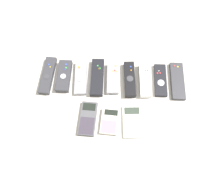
# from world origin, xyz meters

# --- Properties ---
(ground_plane) EXTENTS (3.00, 3.00, 0.00)m
(ground_plane) POSITION_xyz_m (0.00, 0.00, 0.00)
(ground_plane) COLOR beige
(remote_0) EXTENTS (0.06, 0.19, 0.02)m
(remote_0) POSITION_xyz_m (-0.30, 0.11, 0.01)
(remote_0) COLOR #333338
(remote_0) RESTS_ON ground_plane
(remote_1) EXTENTS (0.06, 0.16, 0.03)m
(remote_1) POSITION_xyz_m (-0.23, 0.11, 0.01)
(remote_1) COLOR #333338
(remote_1) RESTS_ON ground_plane
(remote_2) EXTENTS (0.06, 0.17, 0.02)m
(remote_2) POSITION_xyz_m (-0.15, 0.11, 0.01)
(remote_2) COLOR gray
(remote_2) RESTS_ON ground_plane
(remote_3) EXTENTS (0.06, 0.18, 0.03)m
(remote_3) POSITION_xyz_m (-0.07, 0.11, 0.01)
(remote_3) COLOR black
(remote_3) RESTS_ON ground_plane
(remote_4) EXTENTS (0.06, 0.15, 0.02)m
(remote_4) POSITION_xyz_m (0.00, 0.11, 0.01)
(remote_4) COLOR gray
(remote_4) RESTS_ON ground_plane
(remote_5) EXTENTS (0.06, 0.17, 0.03)m
(remote_5) POSITION_xyz_m (0.08, 0.11, 0.01)
(remote_5) COLOR black
(remote_5) RESTS_ON ground_plane
(remote_6) EXTENTS (0.05, 0.17, 0.03)m
(remote_6) POSITION_xyz_m (0.15, 0.10, 0.01)
(remote_6) COLOR white
(remote_6) RESTS_ON ground_plane
(remote_7) EXTENTS (0.05, 0.16, 0.02)m
(remote_7) POSITION_xyz_m (0.22, 0.11, 0.01)
(remote_7) COLOR black
(remote_7) RESTS_ON ground_plane
(remote_8) EXTENTS (0.06, 0.19, 0.02)m
(remote_8) POSITION_xyz_m (0.30, 0.11, 0.01)
(remote_8) COLOR #333338
(remote_8) RESTS_ON ground_plane
(calculator_0) EXTENTS (0.07, 0.15, 0.02)m
(calculator_0) POSITION_xyz_m (-0.10, -0.09, 0.01)
(calculator_0) COLOR #4C4C51
(calculator_0) RESTS_ON ground_plane
(calculator_1) EXTENTS (0.08, 0.11, 0.02)m
(calculator_1) POSITION_xyz_m (-0.01, -0.10, 0.01)
(calculator_1) COLOR beige
(calculator_1) RESTS_ON ground_plane
(calculator_2) EXTENTS (0.09, 0.14, 0.01)m
(calculator_2) POSITION_xyz_m (0.09, -0.09, 0.01)
(calculator_2) COLOR silver
(calculator_2) RESTS_ON ground_plane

